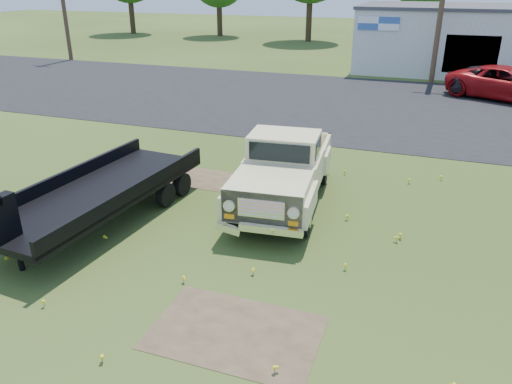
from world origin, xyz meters
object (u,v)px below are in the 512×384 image
Objects in this scene: vintage_pickup_truck at (284,169)px; flatbed_trailer at (98,187)px; dark_sedan at (493,80)px; red_pickup at (508,84)px.

vintage_pickup_truck is 4.89m from flatbed_trailer.
flatbed_trailer is at bearing 135.49° from dark_sedan.
dark_sedan is at bearing 58.30° from red_pickup.
red_pickup is at bearing 63.88° from flatbed_trailer.
flatbed_trailer is 1.48× the size of dark_sedan.
flatbed_trailer is at bearing 173.46° from red_pickup.
flatbed_trailer reaches higher than dark_sedan.
vintage_pickup_truck is at bearing -179.42° from red_pickup.
red_pickup is (11.16, 18.73, -0.12)m from flatbed_trailer.
red_pickup is 1.27× the size of dark_sedan.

